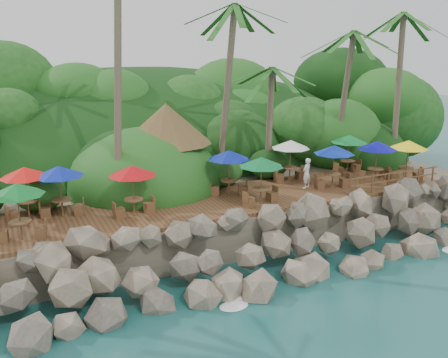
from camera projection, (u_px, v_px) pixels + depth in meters
name	position (u px, v px, depth m)	size (l,w,h in m)	color
ground	(284.00, 291.00, 20.79)	(140.00, 140.00, 0.00)	#19514F
land_base	(163.00, 176.00, 34.45)	(32.00, 25.20, 2.10)	gray
jungle_hill	(135.00, 167.00, 41.27)	(44.80, 28.00, 15.40)	#143811
seawall	(262.00, 249.00, 22.22)	(29.00, 4.00, 2.30)	gray
terrace	(224.00, 201.00, 25.42)	(26.00, 5.00, 0.20)	brown
jungle_foliage	(168.00, 195.00, 33.86)	(44.00, 16.00, 12.00)	#143811
foam_line	(281.00, 288.00, 21.04)	(25.20, 0.80, 0.06)	white
palms	(228.00, 7.00, 25.68)	(34.02, 7.11, 14.06)	brown
palapa	(166.00, 124.00, 27.15)	(5.06, 5.06, 4.60)	brown
dining_clusters	(241.00, 160.00, 25.28)	(23.07, 5.25, 2.41)	brown
railing	(396.00, 179.00, 27.00)	(6.10, 0.10, 1.00)	brown
waiter	(307.00, 173.00, 27.16)	(0.62, 0.41, 1.69)	white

